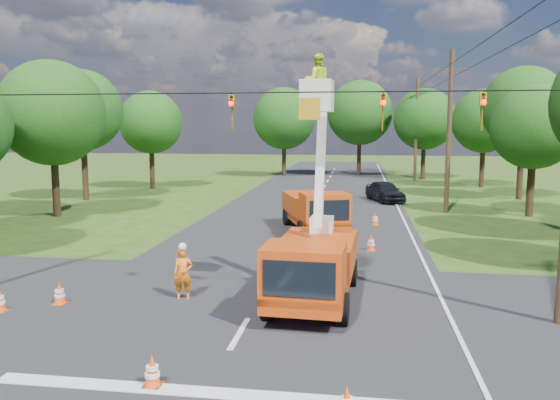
% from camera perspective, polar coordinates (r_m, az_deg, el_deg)
% --- Properties ---
extents(ground, '(140.00, 140.00, 0.00)m').
position_cam_1_polar(ground, '(33.81, 3.07, -1.43)').
color(ground, '#284314').
rests_on(ground, ground).
extents(road_main, '(12.00, 100.00, 0.06)m').
position_cam_1_polar(road_main, '(33.81, 3.07, -1.43)').
color(road_main, black).
rests_on(road_main, ground).
extents(road_cross, '(56.00, 10.00, 0.07)m').
position_cam_1_polar(road_cross, '(16.44, -2.72, -11.36)').
color(road_cross, black).
rests_on(road_cross, ground).
extents(stop_bar, '(9.00, 0.45, 0.02)m').
position_cam_1_polar(stop_bar, '(11.78, -7.81, -19.49)').
color(stop_bar, silver).
rests_on(stop_bar, ground).
extents(edge_line, '(0.12, 90.00, 0.02)m').
position_cam_1_polar(edge_line, '(33.78, 12.57, -1.61)').
color(edge_line, silver).
rests_on(edge_line, ground).
extents(bucket_truck, '(2.63, 6.05, 7.50)m').
position_cam_1_polar(bucket_truck, '(16.61, 3.53, -5.50)').
color(bucket_truck, '#C5430D').
rests_on(bucket_truck, ground).
extents(second_truck, '(3.97, 6.34, 2.23)m').
position_cam_1_polar(second_truck, '(27.79, 3.68, -1.00)').
color(second_truck, '#C5430D').
rests_on(second_truck, ground).
extents(ground_worker, '(0.68, 0.53, 1.66)m').
position_cam_1_polar(ground_worker, '(17.33, -10.09, -7.59)').
color(ground_worker, orange).
rests_on(ground_worker, ground).
extents(distant_car, '(3.08, 4.70, 1.49)m').
position_cam_1_polar(distant_car, '(39.80, 10.91, 0.91)').
color(distant_car, black).
rests_on(distant_car, ground).
extents(traffic_cone_0, '(0.38, 0.38, 0.71)m').
position_cam_1_polar(traffic_cone_0, '(12.07, -13.20, -17.03)').
color(traffic_cone_0, '#F64F0C').
rests_on(traffic_cone_0, ground).
extents(traffic_cone_2, '(0.38, 0.38, 0.71)m').
position_cam_1_polar(traffic_cone_2, '(20.93, 2.62, -6.14)').
color(traffic_cone_2, '#F64F0C').
rests_on(traffic_cone_2, ground).
extents(traffic_cone_3, '(0.38, 0.38, 0.71)m').
position_cam_1_polar(traffic_cone_3, '(23.98, 9.50, -4.45)').
color(traffic_cone_3, '#F64F0C').
rests_on(traffic_cone_3, ground).
extents(traffic_cone_4, '(0.38, 0.38, 0.71)m').
position_cam_1_polar(traffic_cone_4, '(18.00, -22.05, -9.02)').
color(traffic_cone_4, '#F64F0C').
rests_on(traffic_cone_4, ground).
extents(traffic_cone_7, '(0.38, 0.38, 0.71)m').
position_cam_1_polar(traffic_cone_7, '(30.16, 9.92, -1.96)').
color(traffic_cone_7, '#F64F0C').
rests_on(traffic_cone_7, ground).
extents(pole_right_mid, '(1.80, 0.30, 10.00)m').
position_cam_1_polar(pole_right_mid, '(35.68, 17.26, 6.95)').
color(pole_right_mid, '#4C3823').
rests_on(pole_right_mid, ground).
extents(pole_right_far, '(1.80, 0.30, 10.00)m').
position_cam_1_polar(pole_right_far, '(55.52, 14.04, 7.22)').
color(pole_right_far, '#4C3823').
rests_on(pole_right_far, ground).
extents(signal_span, '(18.00, 0.29, 1.07)m').
position_cam_1_polar(signal_span, '(15.27, 5.47, 9.60)').
color(signal_span, black).
rests_on(signal_span, ground).
extents(tree_left_d, '(6.20, 6.20, 9.24)m').
position_cam_1_polar(tree_left_d, '(35.19, -22.75, 8.36)').
color(tree_left_d, '#382616').
rests_on(tree_left_d, ground).
extents(tree_left_e, '(5.80, 5.80, 9.41)m').
position_cam_1_polar(tree_left_e, '(42.19, -19.98, 8.79)').
color(tree_left_e, '#382616').
rests_on(tree_left_e, ground).
extents(tree_left_f, '(5.40, 5.40, 8.40)m').
position_cam_1_polar(tree_left_f, '(48.62, -13.36, 7.89)').
color(tree_left_f, '#382616').
rests_on(tree_left_f, ground).
extents(tree_right_c, '(5.00, 5.00, 7.83)m').
position_cam_1_polar(tree_right_c, '(35.74, 25.04, 6.91)').
color(tree_right_c, '#382616').
rests_on(tree_right_c, ground).
extents(tree_right_d, '(6.00, 6.00, 9.70)m').
position_cam_1_polar(tree_right_d, '(43.89, 24.14, 8.76)').
color(tree_right_d, '#382616').
rests_on(tree_right_d, ground).
extents(tree_right_e, '(5.60, 5.60, 8.63)m').
position_cam_1_polar(tree_right_e, '(51.40, 20.57, 7.73)').
color(tree_right_e, '#382616').
rests_on(tree_right_e, ground).
extents(tree_far_a, '(6.60, 6.60, 9.50)m').
position_cam_1_polar(tree_far_a, '(58.80, 0.43, 8.52)').
color(tree_far_a, '#382616').
rests_on(tree_far_a, ground).
extents(tree_far_b, '(7.00, 7.00, 10.32)m').
position_cam_1_polar(tree_far_b, '(60.26, 8.34, 9.01)').
color(tree_far_b, '#382616').
rests_on(tree_far_b, ground).
extents(tree_far_c, '(6.20, 6.20, 9.18)m').
position_cam_1_polar(tree_far_c, '(57.62, 14.87, 8.15)').
color(tree_far_c, '#382616').
rests_on(tree_far_c, ground).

